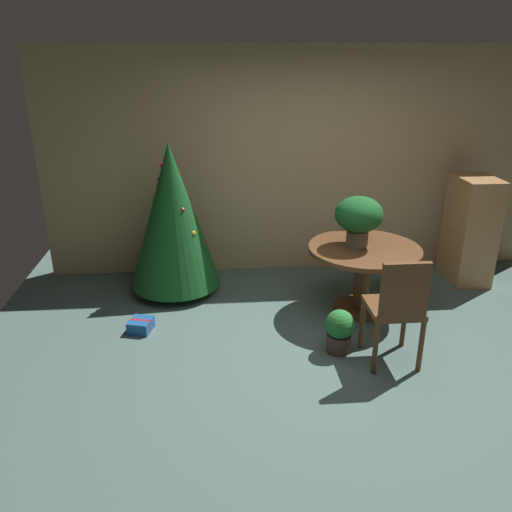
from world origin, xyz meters
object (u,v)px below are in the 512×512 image
object	(u,v)px
wooden_chair_near	(397,306)
potted_plant	(339,330)
flower_vase	(359,216)
holiday_tree	(172,216)
round_dining_table	(363,264)
gift_box_blue	(141,325)
wooden_cabinet	(470,230)

from	to	relation	value
wooden_chair_near	potted_plant	size ratio (longest dim) A/B	2.47
flower_vase	holiday_tree	xyz separation A→B (m)	(-1.87, 0.59, -0.13)
wooden_chair_near	holiday_tree	distance (m)	2.56
round_dining_table	holiday_tree	xyz separation A→B (m)	(-1.94, 0.64, 0.35)
flower_vase	wooden_chair_near	bearing A→B (deg)	-86.09
flower_vase	gift_box_blue	xyz separation A→B (m)	(-2.16, -0.30, -0.95)
wooden_chair_near	holiday_tree	xyz separation A→B (m)	(-1.94, 1.64, 0.31)
gift_box_blue	potted_plant	xyz separation A→B (m)	(1.82, -0.51, 0.16)
wooden_chair_near	potted_plant	distance (m)	0.59
holiday_tree	wooden_cabinet	size ratio (longest dim) A/B	1.35
round_dining_table	gift_box_blue	size ratio (longest dim) A/B	4.23
wooden_cabinet	potted_plant	xyz separation A→B (m)	(-1.83, -1.42, -0.40)
flower_vase	round_dining_table	bearing A→B (deg)	-34.73
holiday_tree	wooden_cabinet	xyz separation A→B (m)	(3.36, 0.02, -0.26)
wooden_cabinet	potted_plant	distance (m)	2.35
wooden_chair_near	potted_plant	xyz separation A→B (m)	(-0.41, 0.24, -0.35)
wooden_cabinet	potted_plant	bearing A→B (deg)	-142.14
round_dining_table	wooden_chair_near	world-z (taller)	wooden_chair_near
wooden_chair_near	round_dining_table	bearing A→B (deg)	90.00
wooden_cabinet	flower_vase	bearing A→B (deg)	-157.86
round_dining_table	flower_vase	xyz separation A→B (m)	(-0.07, 0.05, 0.49)
round_dining_table	flower_vase	size ratio (longest dim) A/B	2.22
flower_vase	holiday_tree	bearing A→B (deg)	162.55
round_dining_table	wooden_cabinet	bearing A→B (deg)	24.83
flower_vase	potted_plant	xyz separation A→B (m)	(-0.34, -0.81, -0.79)
round_dining_table	potted_plant	size ratio (longest dim) A/B	2.78
holiday_tree	gift_box_blue	bearing A→B (deg)	-108.22
potted_plant	gift_box_blue	bearing A→B (deg)	164.32
holiday_tree	round_dining_table	bearing A→B (deg)	-18.18
wooden_cabinet	gift_box_blue	bearing A→B (deg)	-166.01
round_dining_table	holiday_tree	bearing A→B (deg)	161.82
wooden_chair_near	gift_box_blue	size ratio (longest dim) A/B	3.75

